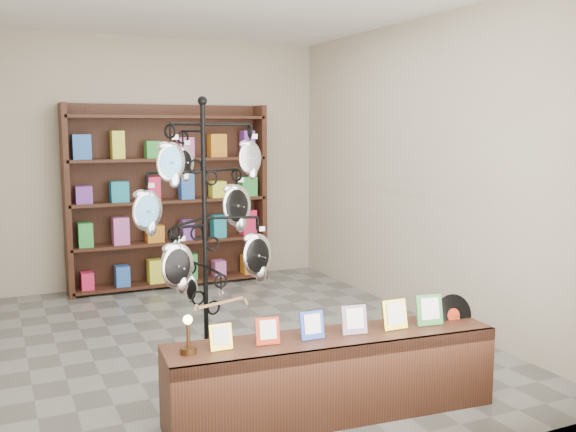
# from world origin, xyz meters

# --- Properties ---
(ground) EXTENTS (5.00, 5.00, 0.00)m
(ground) POSITION_xyz_m (0.00, 0.00, 0.00)
(ground) COLOR slate
(ground) RESTS_ON ground
(room_envelope) EXTENTS (5.00, 5.00, 5.00)m
(room_envelope) POSITION_xyz_m (0.00, 0.00, 1.85)
(room_envelope) COLOR #B3A990
(room_envelope) RESTS_ON ground
(display_tree) EXTENTS (1.11, 1.09, 2.15)m
(display_tree) POSITION_xyz_m (-0.50, -0.72, 1.24)
(display_tree) COLOR black
(display_tree) RESTS_ON ground
(front_shelf) EXTENTS (2.27, 0.65, 0.79)m
(front_shelf) POSITION_xyz_m (0.06, -1.71, 0.28)
(front_shelf) COLOR black
(front_shelf) RESTS_ON ground
(back_shelving) EXTENTS (2.42, 0.36, 2.20)m
(back_shelving) POSITION_xyz_m (0.00, 2.30, 1.03)
(back_shelving) COLOR black
(back_shelving) RESTS_ON ground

